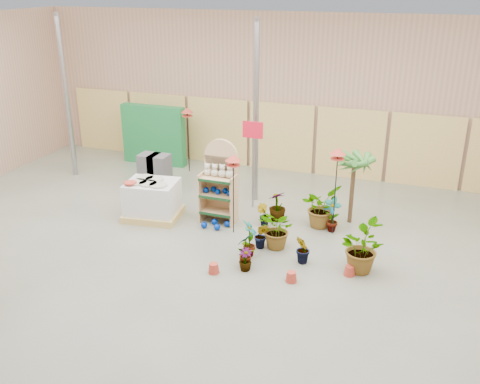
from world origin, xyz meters
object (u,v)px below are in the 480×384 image
at_px(display_shelf, 220,184).
at_px(bird_table_front, 233,160).
at_px(pallet_stack, 152,200).
at_px(potted_plant_2, 278,230).

bearing_deg(display_shelf, bird_table_front, -45.35).
xyz_separation_m(pallet_stack, bird_table_front, (2.10, -0.12, 1.26)).
bearing_deg(potted_plant_2, bird_table_front, 161.11).
bearing_deg(pallet_stack, bird_table_front, -10.97).
bearing_deg(display_shelf, pallet_stack, -163.91).
relative_size(display_shelf, potted_plant_2, 2.25).
height_order(pallet_stack, bird_table_front, bird_table_front).
bearing_deg(potted_plant_2, display_shelf, 150.63).
xyz_separation_m(pallet_stack, potted_plant_2, (3.24, -0.51, -0.02)).
height_order(display_shelf, pallet_stack, display_shelf).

